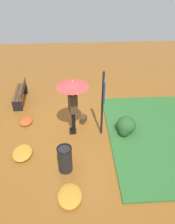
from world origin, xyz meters
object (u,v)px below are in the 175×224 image
(info_sign_post, at_px, (103,97))
(handbag, at_px, (83,119))
(person_with_umbrella, at_px, (73,94))
(trash_bin, at_px, (65,159))
(park_bench, at_px, (21,93))

(info_sign_post, relative_size, handbag, 6.22)
(person_with_umbrella, height_order, trash_bin, person_with_umbrella)
(person_with_umbrella, height_order, handbag, person_with_umbrella)
(info_sign_post, height_order, trash_bin, info_sign_post)
(info_sign_post, distance_m, park_bench, 3.84)
(info_sign_post, height_order, handbag, info_sign_post)
(person_with_umbrella, distance_m, park_bench, 3.17)
(handbag, distance_m, trash_bin, 2.25)
(person_with_umbrella, distance_m, handbag, 1.58)
(park_bench, bearing_deg, info_sign_post, 54.91)
(handbag, bearing_deg, trash_bin, -15.60)
(handbag, height_order, trash_bin, trash_bin)
(person_with_umbrella, relative_size, handbag, 5.53)
(handbag, height_order, park_bench, park_bench)
(info_sign_post, height_order, park_bench, info_sign_post)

